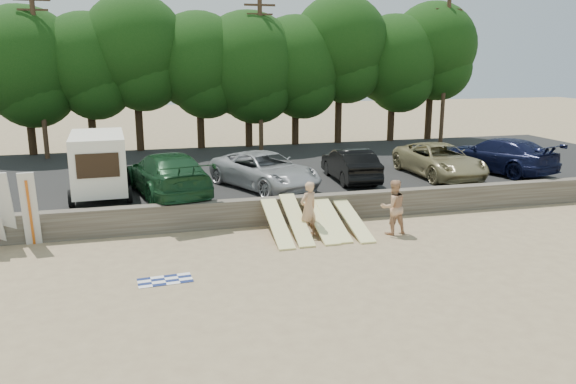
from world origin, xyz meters
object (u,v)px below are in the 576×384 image
at_px(car_4, 439,160).
at_px(car_1, 167,174).
at_px(car_3, 350,165).
at_px(car_5, 498,155).
at_px(car_2, 265,170).
at_px(cooler, 333,224).
at_px(beachgoer_a, 308,209).
at_px(beachgoer_b, 393,207).
at_px(box_trailer, 99,162).

bearing_deg(car_4, car_1, -178.20).
relative_size(car_1, car_3, 1.35).
height_order(car_1, car_5, car_1).
xyz_separation_m(car_2, cooler, (1.63, -4.09, -1.30)).
xyz_separation_m(car_2, beachgoer_a, (0.53, -4.63, -0.49)).
distance_m(car_3, cooler, 5.26).
bearing_deg(car_3, car_2, 9.06).
bearing_deg(car_3, beachgoer_b, 87.33).
distance_m(car_2, car_3, 4.02).
xyz_separation_m(box_trailer, car_3, (10.64, 0.35, -0.68)).
bearing_deg(car_3, car_5, -176.62).
bearing_deg(car_2, beachgoer_b, -81.64).
distance_m(box_trailer, car_3, 10.66).
height_order(car_3, beachgoer_a, car_3).
height_order(car_3, beachgoer_b, car_3).
bearing_deg(beachgoer_a, car_5, 178.81).
height_order(car_1, car_4, car_1).
distance_m(car_4, cooler, 8.13).
relative_size(beachgoer_a, cooler, 5.07).
xyz_separation_m(box_trailer, car_1, (2.58, -0.30, -0.54)).
bearing_deg(car_2, car_4, -22.93).
height_order(car_4, beachgoer_b, car_4).
relative_size(car_1, beachgoer_b, 3.05).
relative_size(box_trailer, cooler, 10.68).
bearing_deg(box_trailer, car_4, -2.22).
bearing_deg(car_5, car_1, -16.89).
distance_m(car_1, car_2, 4.06).
height_order(box_trailer, car_5, box_trailer).
distance_m(car_4, beachgoer_a, 9.27).
bearing_deg(car_1, beachgoer_b, 133.90).
relative_size(car_2, car_3, 1.23).
relative_size(box_trailer, car_2, 0.75).
height_order(car_4, car_5, car_5).
xyz_separation_m(car_4, cooler, (-6.72, -4.39, -1.29)).
distance_m(car_2, car_5, 11.61).
relative_size(car_4, beachgoer_b, 2.78).
height_order(car_4, cooler, car_4).
distance_m(box_trailer, car_4, 15.00).
bearing_deg(beachgoer_a, car_3, -150.52).
relative_size(beachgoer_b, cooler, 5.14).
relative_size(car_2, beachgoer_b, 2.78).
height_order(car_2, cooler, car_2).
relative_size(beachgoer_a, beachgoer_b, 0.99).
distance_m(car_1, car_4, 12.42).
bearing_deg(car_2, car_3, -18.78).
distance_m(beachgoer_b, cooler, 2.30).
distance_m(box_trailer, car_2, 6.67).
bearing_deg(cooler, car_5, 35.60).
bearing_deg(car_3, beachgoer_a, 58.42).
height_order(car_3, car_4, car_4).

